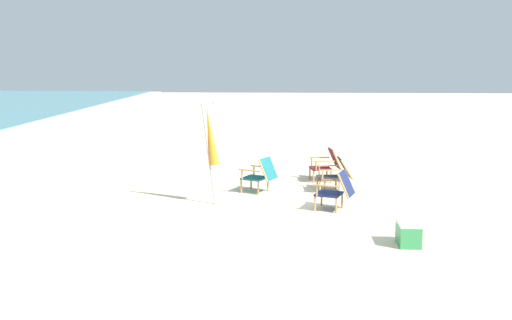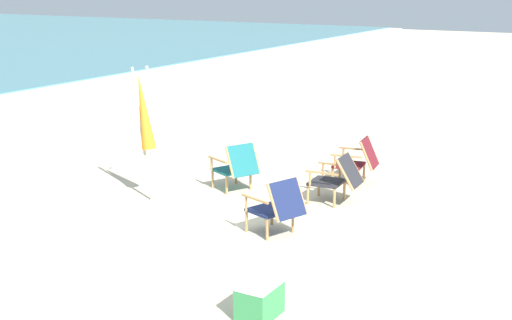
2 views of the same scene
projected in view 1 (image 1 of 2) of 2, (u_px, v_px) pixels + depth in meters
The scene contains 7 objects.
ground_plane at pixel (311, 211), 11.81m from camera, with size 80.00×80.00×0.00m, color beige.
beach_chair_front_right at pixel (261, 174), 13.37m from camera, with size 0.82×0.89×0.80m.
beach_chair_mid_center at pixel (337, 189), 11.82m from camera, with size 0.78×0.87×0.80m.
beach_chair_far_center at pixel (336, 173), 13.50m from camera, with size 0.63×0.81×0.77m.
beach_chair_back_right at pixel (327, 164), 14.64m from camera, with size 0.68×0.80×0.80m.
umbrella_furled_orange at pixel (210, 138), 12.17m from camera, with size 0.30×0.40×2.12m.
cooler_box at pixel (409, 233), 9.65m from camera, with size 0.49×0.35×0.40m.
Camera 1 is at (-11.51, 0.53, 3.00)m, focal length 42.00 mm.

